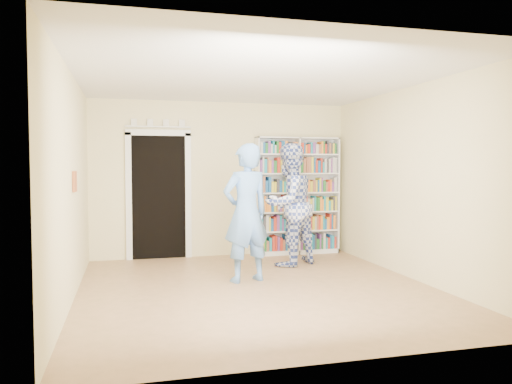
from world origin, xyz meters
TOP-DOWN VIEW (x-y plane):
  - floor at (0.00, 0.00)m, footprint 5.00×5.00m
  - ceiling at (0.00, 0.00)m, footprint 5.00×5.00m
  - wall_back at (0.00, 2.50)m, footprint 4.50×0.00m
  - wall_left at (-2.25, 0.00)m, footprint 0.00×5.00m
  - wall_right at (2.25, 0.00)m, footprint 0.00×5.00m
  - bookshelf at (1.35, 2.34)m, footprint 1.53×0.29m
  - doorway at (-1.10, 2.48)m, footprint 1.10×0.08m
  - wall_art at (-2.23, 0.20)m, footprint 0.03×0.25m
  - man_blue at (-0.05, 0.45)m, footprint 0.79×0.63m
  - man_plaid at (0.87, 1.37)m, footprint 1.18×1.10m
  - paper_sheet at (1.04, 1.21)m, footprint 0.17×0.08m

SIDE VIEW (x-z plane):
  - floor at x=0.00m, z-range 0.00..0.00m
  - paper_sheet at x=1.04m, z-range 0.75..1.01m
  - man_blue at x=-0.05m, z-range 0.00..1.89m
  - man_plaid at x=0.87m, z-range 0.00..1.95m
  - bookshelf at x=1.35m, z-range 0.01..2.11m
  - doorway at x=-1.10m, z-range -0.04..2.39m
  - wall_back at x=0.00m, z-range -0.90..3.60m
  - wall_left at x=-2.25m, z-range -1.15..3.85m
  - wall_right at x=2.25m, z-range -1.15..3.85m
  - wall_art at x=-2.23m, z-range 1.27..1.52m
  - ceiling at x=0.00m, z-range 2.70..2.70m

